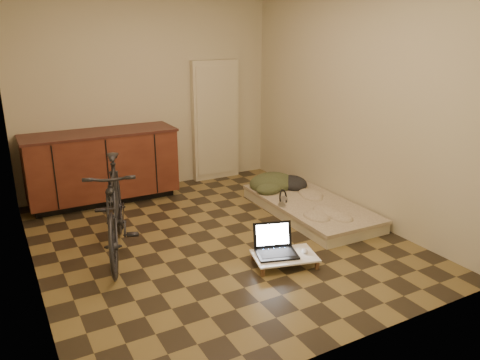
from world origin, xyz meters
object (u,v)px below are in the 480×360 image
futon (310,207)px  lap_desk (285,256)px  laptop (275,247)px  bicycle (114,204)px

futon → lap_desk: futon is taller
lap_desk → laptop: 0.12m
bicycle → lap_desk: 1.68m
bicycle → lap_desk: bicycle is taller
lap_desk → futon: bearing=57.8°
futon → laptop: laptop is taller
bicycle → laptop: (1.26, -0.88, -0.37)m
bicycle → lap_desk: bearing=-19.4°
bicycle → lap_desk: size_ratio=2.45×
futon → bicycle: bearing=-179.7°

